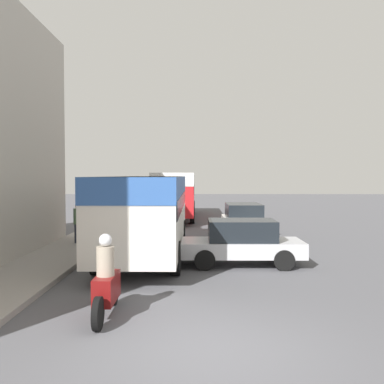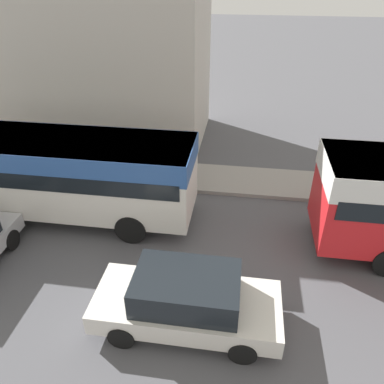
# 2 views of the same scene
# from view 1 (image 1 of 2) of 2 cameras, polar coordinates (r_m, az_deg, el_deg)

# --- Properties ---
(ground_plane) EXTENTS (120.00, 120.00, 0.00)m
(ground_plane) POSITION_cam_1_polar(r_m,az_deg,el_deg) (7.53, 2.67, -20.50)
(ground_plane) COLOR #515156
(bus_lead) EXTENTS (2.57, 9.39, 2.87)m
(bus_lead) POSITION_cam_1_polar(r_m,az_deg,el_deg) (15.39, -6.00, -1.65)
(bus_lead) COLOR silver
(bus_lead) RESTS_ON ground_plane
(bus_following) EXTENTS (2.55, 10.58, 3.07)m
(bus_following) POSITION_cam_1_polar(r_m,az_deg,el_deg) (29.06, -2.17, 0.40)
(bus_following) COLOR red
(bus_following) RESTS_ON ground_plane
(motorcycle_behind_lead) EXTENTS (0.38, 2.24, 1.73)m
(motorcycle_behind_lead) POSITION_cam_1_polar(r_m,az_deg,el_deg) (9.11, -11.37, -11.95)
(motorcycle_behind_lead) COLOR maroon
(motorcycle_behind_lead) RESTS_ON ground_plane
(car_crossing) EXTENTS (1.90, 4.45, 1.56)m
(car_crossing) POSITION_cam_1_polar(r_m,az_deg,el_deg) (20.62, 6.87, -3.65)
(car_crossing) COLOR silver
(car_crossing) RESTS_ON ground_plane
(car_far_curb) EXTENTS (3.90, 1.78, 1.47)m
(car_far_curb) POSITION_cam_1_polar(r_m,az_deg,el_deg) (14.02, 6.64, -6.60)
(car_far_curb) COLOR #B7B7BC
(car_far_curb) RESTS_ON ground_plane
(pedestrian_near_curb) EXTENTS (0.37, 0.37, 1.59)m
(pedestrian_near_curb) POSITION_cam_1_polar(r_m,az_deg,el_deg) (28.99, -10.41, -1.68)
(pedestrian_near_curb) COLOR #232838
(pedestrian_near_curb) RESTS_ON sidewalk
(pedestrian_walking_away) EXTENTS (0.35, 0.35, 1.62)m
(pedestrian_walking_away) POSITION_cam_1_polar(r_m,az_deg,el_deg) (18.12, -14.98, -3.97)
(pedestrian_walking_away) COLOR #232838
(pedestrian_walking_away) RESTS_ON sidewalk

